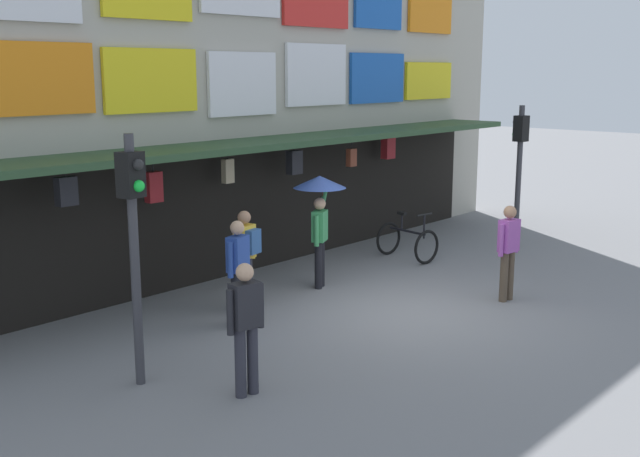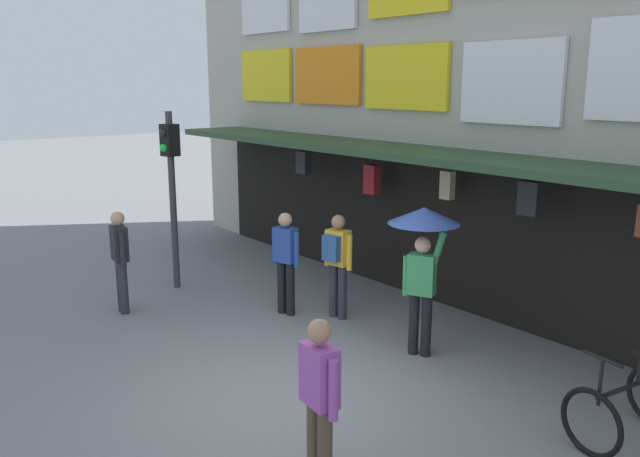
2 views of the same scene
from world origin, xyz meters
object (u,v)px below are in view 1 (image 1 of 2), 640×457
at_px(pedestrian_in_blue, 238,267).
at_px(bicycle_parked, 407,241).
at_px(pedestrian_in_yellow, 246,322).
at_px(pedestrian_in_black, 508,248).
at_px(pedestrian_with_umbrella, 320,200).
at_px(pedestrian_in_green, 246,252).
at_px(traffic_light_far, 519,154).
at_px(traffic_light_near, 133,220).

bearing_deg(pedestrian_in_blue, bicycle_parked, 5.74).
xyz_separation_m(pedestrian_in_yellow, pedestrian_in_black, (5.74, -0.46, 0.00)).
relative_size(pedestrian_with_umbrella, pedestrian_in_green, 1.24).
bearing_deg(pedestrian_in_yellow, traffic_light_far, 7.84).
bearing_deg(pedestrian_in_green, traffic_light_near, -157.23).
relative_size(traffic_light_near, pedestrian_in_black, 1.90).
height_order(pedestrian_in_green, pedestrian_in_blue, same).
relative_size(traffic_light_near, pedestrian_in_blue, 1.90).
bearing_deg(pedestrian_with_umbrella, pedestrian_in_green, 179.05).
relative_size(bicycle_parked, pedestrian_in_green, 0.74).
distance_m(pedestrian_with_umbrella, pedestrian_in_green, 1.92).
xyz_separation_m(traffic_light_near, pedestrian_in_black, (6.40, -1.73, -1.19)).
bearing_deg(traffic_light_near, pedestrian_in_yellow, -62.69).
height_order(traffic_light_far, pedestrian_with_umbrella, traffic_light_far).
bearing_deg(bicycle_parked, traffic_light_near, -170.47).
relative_size(bicycle_parked, pedestrian_with_umbrella, 0.60).
bearing_deg(pedestrian_with_umbrella, traffic_light_far, -13.36).
bearing_deg(pedestrian_in_yellow, pedestrian_in_green, 46.84).
height_order(bicycle_parked, pedestrian_in_green, pedestrian_in_green).
distance_m(traffic_light_near, pedestrian_in_blue, 2.79).
relative_size(pedestrian_in_yellow, pedestrian_in_black, 1.00).
bearing_deg(pedestrian_in_black, traffic_light_far, 25.54).
xyz_separation_m(pedestrian_in_yellow, pedestrian_in_green, (2.40, 2.56, 0.04)).
xyz_separation_m(pedestrian_in_green, pedestrian_in_black, (3.34, -3.02, -0.04)).
distance_m(pedestrian_in_green, pedestrian_in_blue, 0.84).
relative_size(pedestrian_in_green, pedestrian_in_blue, 1.00).
relative_size(traffic_light_far, pedestrian_in_green, 1.90).
distance_m(traffic_light_far, bicycle_parked, 3.20).
distance_m(traffic_light_near, pedestrian_in_yellow, 1.87).
xyz_separation_m(traffic_light_far, bicycle_parked, (-2.36, 1.28, -1.75)).
bearing_deg(pedestrian_in_black, pedestrian_in_green, 137.87).
xyz_separation_m(traffic_light_near, pedestrian_in_yellow, (0.66, -1.28, -1.19)).
distance_m(pedestrian_in_yellow, pedestrian_in_green, 3.51).
height_order(traffic_light_far, pedestrian_in_yellow, traffic_light_far).
relative_size(pedestrian_with_umbrella, pedestrian_in_black, 1.24).
distance_m(pedestrian_in_yellow, pedestrian_with_umbrella, 4.96).
height_order(bicycle_parked, pedestrian_in_blue, pedestrian_in_blue).
xyz_separation_m(pedestrian_with_umbrella, pedestrian_in_green, (-1.81, 0.03, -0.66)).
bearing_deg(pedestrian_in_yellow, pedestrian_in_blue, 49.47).
bearing_deg(pedestrian_with_umbrella, pedestrian_in_yellow, -148.99).
height_order(pedestrian_in_blue, pedestrian_in_black, same).
height_order(traffic_light_near, pedestrian_in_green, traffic_light_near).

